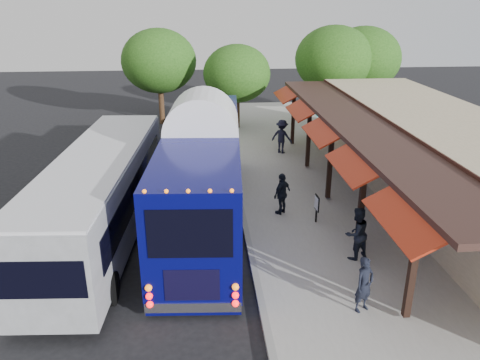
# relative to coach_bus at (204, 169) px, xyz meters

# --- Properties ---
(ground) EXTENTS (90.00, 90.00, 0.00)m
(ground) POSITION_rel_coach_bus_xyz_m (1.45, -2.72, -2.14)
(ground) COLOR black
(ground) RESTS_ON ground
(sidewalk) EXTENTS (10.00, 40.00, 0.15)m
(sidewalk) POSITION_rel_coach_bus_xyz_m (6.45, 1.28, -2.07)
(sidewalk) COLOR #9E9B93
(sidewalk) RESTS_ON ground
(curb) EXTENTS (0.20, 40.00, 0.16)m
(curb) POSITION_rel_coach_bus_xyz_m (1.50, 1.28, -2.07)
(curb) COLOR gray
(curb) RESTS_ON ground
(station_shelter) EXTENTS (8.15, 20.00, 3.60)m
(station_shelter) POSITION_rel_coach_bus_xyz_m (9.83, 1.28, -0.30)
(station_shelter) COLOR tan
(station_shelter) RESTS_ON ground
(coach_bus) EXTENTS (3.44, 12.59, 3.99)m
(coach_bus) POSITION_rel_coach_bus_xyz_m (0.00, 0.00, 0.00)
(coach_bus) COLOR #070859
(coach_bus) RESTS_ON ground
(city_bus) EXTENTS (3.27, 11.83, 3.14)m
(city_bus) POSITION_rel_coach_bus_xyz_m (-3.62, -1.02, -0.41)
(city_bus) COLOR gray
(city_bus) RESTS_ON ground
(ped_a) EXTENTS (0.70, 0.62, 1.61)m
(ped_a) POSITION_rel_coach_bus_xyz_m (4.19, -6.26, -1.19)
(ped_a) COLOR black
(ped_a) RESTS_ON sidewalk
(ped_b) EXTENTS (1.07, 0.97, 1.78)m
(ped_b) POSITION_rel_coach_bus_xyz_m (4.85, -3.55, -1.10)
(ped_b) COLOR black
(ped_b) RESTS_ON sidewalk
(ped_c) EXTENTS (0.99, 0.98, 1.68)m
(ped_c) POSITION_rel_coach_bus_xyz_m (3.04, 0.05, -1.15)
(ped_c) COLOR black
(ped_c) RESTS_ON sidewalk
(ped_d) EXTENTS (1.38, 1.22, 1.85)m
(ped_d) POSITION_rel_coach_bus_xyz_m (4.35, 7.85, -1.07)
(ped_d) COLOR black
(ped_d) RESTS_ON sidewalk
(sign_board) EXTENTS (0.08, 0.49, 1.08)m
(sign_board) POSITION_rel_coach_bus_xyz_m (4.21, -0.84, -1.26)
(sign_board) COLOR black
(sign_board) RESTS_ON sidewalk
(tree_left) EXTENTS (4.30, 4.30, 5.50)m
(tree_left) POSITION_rel_coach_bus_xyz_m (2.34, 13.55, 1.52)
(tree_left) COLOR #382314
(tree_left) RESTS_ON ground
(tree_mid) EXTENTS (5.14, 5.14, 6.59)m
(tree_mid) POSITION_rel_coach_bus_xyz_m (8.84, 14.39, 2.25)
(tree_mid) COLOR #382314
(tree_mid) RESTS_ON ground
(tree_right) EXTENTS (5.05, 5.05, 6.47)m
(tree_right) POSITION_rel_coach_bus_xyz_m (11.12, 15.24, 2.17)
(tree_right) COLOR #382314
(tree_right) RESTS_ON ground
(tree_far) EXTENTS (4.98, 4.98, 6.38)m
(tree_far) POSITION_rel_coach_bus_xyz_m (-2.72, 15.62, 2.11)
(tree_far) COLOR #382314
(tree_far) RESTS_ON ground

